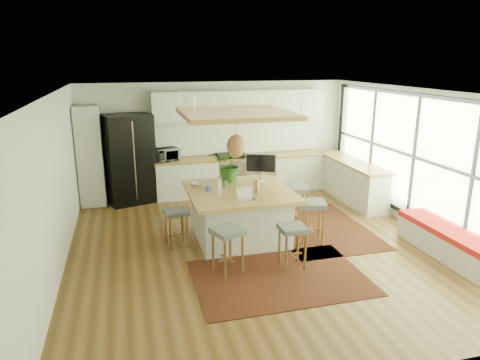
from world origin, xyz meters
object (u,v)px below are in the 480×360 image
object	(u,v)px
stool_near_right	(292,246)
microwave	(167,153)
fridge	(129,163)
laptop	(246,193)
island	(239,214)
stool_right_front	(312,223)
stool_right_back	(296,208)
island_plant	(230,168)
stool_near_left	(228,251)
stool_left_side	(176,227)
monitor	(261,169)

from	to	relation	value
stool_near_right	microwave	xyz separation A→B (m)	(-1.53, 4.09, 0.75)
fridge	stool_near_right	bearing A→B (deg)	-75.21
fridge	microwave	world-z (taller)	fridge
laptop	microwave	bearing A→B (deg)	104.29
island	stool_right_front	distance (m)	1.33
stool_near_right	stool_right_front	xyz separation A→B (m)	(0.71, 0.85, 0.00)
fridge	stool_near_right	distance (m)	4.75
stool_near_right	stool_right_back	world-z (taller)	stool_right_back
island_plant	stool_right_back	bearing A→B (deg)	-12.46
stool_near_left	stool_right_front	world-z (taller)	stool_right_front
fridge	island_plant	xyz separation A→B (m)	(1.88, -2.07, 0.27)
fridge	stool_near_left	xyz separation A→B (m)	(1.37, -3.97, -0.57)
microwave	island	bearing A→B (deg)	-88.68
stool_near_right	stool_left_side	xyz separation A→B (m)	(-1.68, 1.30, 0.00)
stool_near_right	stool_left_side	world-z (taller)	stool_near_right
microwave	stool_left_side	bearing A→B (deg)	-112.07
microwave	laptop	bearing A→B (deg)	-92.39
monitor	microwave	xyz separation A→B (m)	(-1.56, 2.31, -0.09)
stool_right_front	island	bearing A→B (deg)	158.02
stool_near_left	stool_left_side	bearing A→B (deg)	118.20
stool_right_back	island_plant	xyz separation A→B (m)	(-1.27, 0.28, 0.84)
fridge	stool_near_left	bearing A→B (deg)	-86.80
fridge	stool_right_front	xyz separation A→B (m)	(3.11, -3.21, -0.57)
stool_near_right	microwave	distance (m)	4.43
fridge	stool_left_side	world-z (taller)	fridge
island	monitor	size ratio (longest dim) A/B	3.03
fridge	stool_right_back	distance (m)	3.97
stool_near_right	island_plant	xyz separation A→B (m)	(-0.52, 1.99, 0.84)
stool_left_side	island	bearing A→B (deg)	2.37
fridge	monitor	xyz separation A→B (m)	(2.42, -2.29, 0.26)
stool_near_left	stool_right_back	distance (m)	2.41
stool_right_back	microwave	xyz separation A→B (m)	(-2.29, 2.37, 0.75)
stool_near_right	laptop	size ratio (longest dim) A/B	2.32
stool_near_right	microwave	world-z (taller)	microwave
island	stool_left_side	size ratio (longest dim) A/B	2.77
stool_right_front	stool_left_side	size ratio (longest dim) A/B	1.15
stool_left_side	fridge	bearing A→B (deg)	104.56
fridge	stool_right_back	size ratio (longest dim) A/B	2.55
monitor	island_plant	distance (m)	0.59
stool_right_front	monitor	bearing A→B (deg)	126.71
island	stool_left_side	bearing A→B (deg)	-177.63
stool_left_side	microwave	size ratio (longest dim) A/B	1.29
stool_left_side	island_plant	bearing A→B (deg)	31.04
fridge	island	size ratio (longest dim) A/B	1.10
stool_near_left	stool_right_back	xyz separation A→B (m)	(1.79, 1.62, 0.00)
fridge	stool_left_side	distance (m)	2.92
stool_left_side	microwave	xyz separation A→B (m)	(0.15, 2.79, 0.75)
stool_near_right	island	bearing A→B (deg)	110.95
stool_right_back	monitor	bearing A→B (deg)	175.48
stool_right_front	stool_left_side	xyz separation A→B (m)	(-2.39, 0.45, 0.00)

